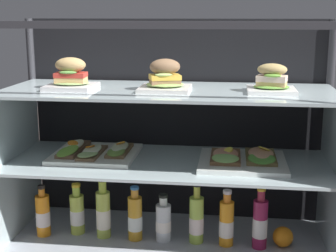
{
  "coord_description": "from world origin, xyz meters",
  "views": [
    {
      "loc": [
        0.25,
        -1.9,
        0.95
      ],
      "look_at": [
        0.0,
        0.0,
        0.52
      ],
      "focal_mm": 52.91,
      "sensor_mm": 36.0,
      "label": 1
    }
  ],
  "objects_px": {
    "open_sandwich_tray_center": "(94,152)",
    "juice_bottle_back_right": "(196,220)",
    "open_sandwich_tray_far_left": "(243,159)",
    "juice_bottle_back_left": "(226,223)",
    "orange_fruit_beside_bottles": "(283,237)",
    "plated_roll_sandwich_mid_left": "(71,77)",
    "plated_roll_sandwich_far_left": "(272,82)",
    "juice_bottle_back_center": "(260,224)",
    "juice_bottle_front_second": "(135,218)",
    "plated_roll_sandwich_near_right_corner": "(165,79)",
    "juice_bottle_front_right_end": "(77,214)",
    "juice_bottle_front_left_end": "(103,214)",
    "juice_bottle_tucked_behind": "(163,222)",
    "juice_bottle_front_middle": "(43,215)"
  },
  "relations": [
    {
      "from": "plated_roll_sandwich_far_left",
      "to": "plated_roll_sandwich_mid_left",
      "type": "bearing_deg",
      "value": -179.01
    },
    {
      "from": "plated_roll_sandwich_mid_left",
      "to": "plated_roll_sandwich_far_left",
      "type": "height_order",
      "value": "plated_roll_sandwich_mid_left"
    },
    {
      "from": "juice_bottle_front_left_end",
      "to": "juice_bottle_back_center",
      "type": "relative_size",
      "value": 1.04
    },
    {
      "from": "open_sandwich_tray_far_left",
      "to": "juice_bottle_back_right",
      "type": "distance_m",
      "value": 0.32
    },
    {
      "from": "orange_fruit_beside_bottles",
      "to": "plated_roll_sandwich_mid_left",
      "type": "bearing_deg",
      "value": -179.18
    },
    {
      "from": "juice_bottle_front_second",
      "to": "orange_fruit_beside_bottles",
      "type": "distance_m",
      "value": 0.6
    },
    {
      "from": "juice_bottle_tucked_behind",
      "to": "juice_bottle_front_second",
      "type": "bearing_deg",
      "value": -178.17
    },
    {
      "from": "juice_bottle_back_center",
      "to": "plated_roll_sandwich_near_right_corner",
      "type": "bearing_deg",
      "value": 177.46
    },
    {
      "from": "juice_bottle_front_right_end",
      "to": "juice_bottle_back_center",
      "type": "xyz_separation_m",
      "value": [
        0.76,
        -0.03,
        0.01
      ]
    },
    {
      "from": "plated_roll_sandwich_mid_left",
      "to": "juice_bottle_back_center",
      "type": "relative_size",
      "value": 0.74
    },
    {
      "from": "plated_roll_sandwich_mid_left",
      "to": "juice_bottle_tucked_behind",
      "type": "height_order",
      "value": "plated_roll_sandwich_mid_left"
    },
    {
      "from": "open_sandwich_tray_far_left",
      "to": "plated_roll_sandwich_mid_left",
      "type": "bearing_deg",
      "value": -177.36
    },
    {
      "from": "juice_bottle_front_middle",
      "to": "orange_fruit_beside_bottles",
      "type": "height_order",
      "value": "juice_bottle_front_middle"
    },
    {
      "from": "open_sandwich_tray_far_left",
      "to": "juice_bottle_front_left_end",
      "type": "xyz_separation_m",
      "value": [
        -0.57,
        -0.02,
        -0.25
      ]
    },
    {
      "from": "juice_bottle_front_second",
      "to": "juice_bottle_back_left",
      "type": "bearing_deg",
      "value": -0.52
    },
    {
      "from": "juice_bottle_back_right",
      "to": "orange_fruit_beside_bottles",
      "type": "distance_m",
      "value": 0.35
    },
    {
      "from": "juice_bottle_front_right_end",
      "to": "orange_fruit_beside_bottles",
      "type": "bearing_deg",
      "value": -0.78
    },
    {
      "from": "juice_bottle_front_right_end",
      "to": "open_sandwich_tray_far_left",
      "type": "bearing_deg",
      "value": 0.63
    },
    {
      "from": "open_sandwich_tray_center",
      "to": "orange_fruit_beside_bottles",
      "type": "xyz_separation_m",
      "value": [
        0.78,
        -0.04,
        -0.31
      ]
    },
    {
      "from": "juice_bottle_tucked_behind",
      "to": "open_sandwich_tray_center",
      "type": "bearing_deg",
      "value": 170.75
    },
    {
      "from": "orange_fruit_beside_bottles",
      "to": "juice_bottle_back_right",
      "type": "bearing_deg",
      "value": -179.24
    },
    {
      "from": "juice_bottle_front_left_end",
      "to": "juice_bottle_back_center",
      "type": "xyz_separation_m",
      "value": [
        0.64,
        -0.02,
        0.0
      ]
    },
    {
      "from": "juice_bottle_back_center",
      "to": "juice_bottle_front_right_end",
      "type": "bearing_deg",
      "value": 177.41
    },
    {
      "from": "plated_roll_sandwich_mid_left",
      "to": "juice_bottle_front_left_end",
      "type": "xyz_separation_m",
      "value": [
        0.11,
        0.01,
        -0.57
      ]
    },
    {
      "from": "juice_bottle_back_left",
      "to": "juice_bottle_front_second",
      "type": "bearing_deg",
      "value": 179.48
    },
    {
      "from": "plated_roll_sandwich_near_right_corner",
      "to": "juice_bottle_front_right_end",
      "type": "height_order",
      "value": "plated_roll_sandwich_near_right_corner"
    },
    {
      "from": "open_sandwich_tray_far_left",
      "to": "juice_bottle_front_left_end",
      "type": "distance_m",
      "value": 0.62
    },
    {
      "from": "open_sandwich_tray_center",
      "to": "juice_bottle_back_right",
      "type": "distance_m",
      "value": 0.51
    },
    {
      "from": "juice_bottle_back_right",
      "to": "juice_bottle_back_center",
      "type": "bearing_deg",
      "value": -4.11
    },
    {
      "from": "juice_bottle_front_right_end",
      "to": "plated_roll_sandwich_near_right_corner",
      "type": "bearing_deg",
      "value": -2.65
    },
    {
      "from": "juice_bottle_front_second",
      "to": "juice_bottle_front_right_end",
      "type": "bearing_deg",
      "value": 174.82
    },
    {
      "from": "plated_roll_sandwich_mid_left",
      "to": "open_sandwich_tray_center",
      "type": "height_order",
      "value": "plated_roll_sandwich_mid_left"
    },
    {
      "from": "plated_roll_sandwich_mid_left",
      "to": "juice_bottle_back_center",
      "type": "xyz_separation_m",
      "value": [
        0.75,
        -0.01,
        -0.57
      ]
    },
    {
      "from": "plated_roll_sandwich_near_right_corner",
      "to": "juice_bottle_front_second",
      "type": "xyz_separation_m",
      "value": [
        -0.12,
        -0.01,
        -0.58
      ]
    },
    {
      "from": "open_sandwich_tray_center",
      "to": "juice_bottle_front_left_end",
      "type": "height_order",
      "value": "open_sandwich_tray_center"
    },
    {
      "from": "open_sandwich_tray_far_left",
      "to": "juice_bottle_back_right",
      "type": "xyz_separation_m",
      "value": [
        -0.18,
        -0.02,
        -0.26
      ]
    },
    {
      "from": "juice_bottle_front_middle",
      "to": "orange_fruit_beside_bottles",
      "type": "xyz_separation_m",
      "value": [
        0.99,
        0.02,
        -0.05
      ]
    },
    {
      "from": "plated_roll_sandwich_near_right_corner",
      "to": "open_sandwich_tray_center",
      "type": "xyz_separation_m",
      "value": [
        -0.3,
        0.05,
        -0.32
      ]
    },
    {
      "from": "juice_bottle_back_right",
      "to": "juice_bottle_tucked_behind",
      "type": "bearing_deg",
      "value": -178.7
    },
    {
      "from": "juice_bottle_tucked_behind",
      "to": "juice_bottle_back_left",
      "type": "bearing_deg",
      "value": -1.59
    },
    {
      "from": "open_sandwich_tray_far_left",
      "to": "juice_bottle_back_left",
      "type": "bearing_deg",
      "value": -149.83
    },
    {
      "from": "plated_roll_sandwich_mid_left",
      "to": "plated_roll_sandwich_far_left",
      "type": "xyz_separation_m",
      "value": [
        0.78,
        0.01,
        -0.01
      ]
    },
    {
      "from": "plated_roll_sandwich_far_left",
      "to": "juice_bottle_front_middle",
      "type": "height_order",
      "value": "plated_roll_sandwich_far_left"
    },
    {
      "from": "open_sandwich_tray_center",
      "to": "juice_bottle_back_right",
      "type": "relative_size",
      "value": 1.35
    },
    {
      "from": "open_sandwich_tray_center",
      "to": "open_sandwich_tray_far_left",
      "type": "relative_size",
      "value": 1.0
    },
    {
      "from": "plated_roll_sandwich_far_left",
      "to": "juice_bottle_back_center",
      "type": "bearing_deg",
      "value": -131.62
    },
    {
      "from": "plated_roll_sandwich_mid_left",
      "to": "open_sandwich_tray_center",
      "type": "xyz_separation_m",
      "value": [
        0.07,
        0.05,
        -0.32
      ]
    },
    {
      "from": "open_sandwich_tray_center",
      "to": "juice_bottle_front_left_end",
      "type": "bearing_deg",
      "value": -46.23
    },
    {
      "from": "juice_bottle_back_right",
      "to": "juice_bottle_front_second",
      "type": "bearing_deg",
      "value": -178.46
    },
    {
      "from": "plated_roll_sandwich_near_right_corner",
      "to": "juice_bottle_tucked_behind",
      "type": "height_order",
      "value": "plated_roll_sandwich_near_right_corner"
    }
  ]
}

